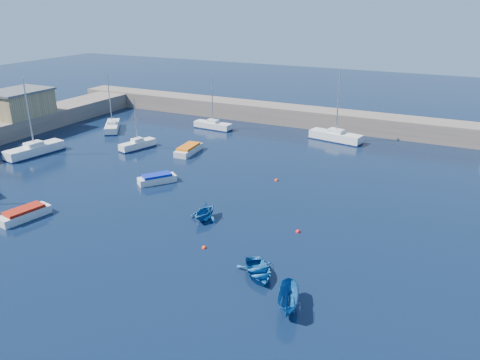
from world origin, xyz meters
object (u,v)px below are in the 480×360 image
at_px(sailboat_2, 35,150).
at_px(dinghy_right, 288,300).
at_px(sailboat_5, 213,125).
at_px(motorboat_1, 157,179).
at_px(sailboat_6, 336,136).
at_px(sailboat_3, 138,145).
at_px(sailboat_4, 112,126).
at_px(dinghy_left, 205,211).
at_px(dinghy_center, 258,271).
at_px(motorboat_0, 25,214).
at_px(brick_shed_a, 20,104).
at_px(motorboat_2, 189,149).

distance_m(sailboat_2, dinghy_right, 42.41).
height_order(sailboat_5, motorboat_1, sailboat_5).
relative_size(sailboat_6, motorboat_1, 2.37).
bearing_deg(sailboat_3, motorboat_1, -26.79).
bearing_deg(sailboat_4, sailboat_3, -68.23).
xyz_separation_m(sailboat_6, dinghy_left, (-3.68, -29.15, 0.13)).
bearing_deg(dinghy_center, motorboat_0, 143.74).
relative_size(brick_shed_a, sailboat_5, 1.04).
relative_size(brick_shed_a, dinghy_center, 2.17).
xyz_separation_m(motorboat_0, motorboat_1, (5.41, 12.34, -0.01)).
xyz_separation_m(sailboat_4, sailboat_6, (31.24, 9.15, 0.08)).
distance_m(sailboat_3, dinghy_center, 33.34).
height_order(sailboat_6, motorboat_2, sailboat_6).
relative_size(motorboat_0, dinghy_left, 1.55).
xyz_separation_m(sailboat_5, dinghy_left, (14.56, -27.27, 0.23)).
xyz_separation_m(sailboat_6, dinghy_right, (7.51, -37.96, 0.02)).
bearing_deg(dinghy_center, brick_shed_a, 118.74).
xyz_separation_m(sailboat_3, motorboat_1, (9.44, -8.85, -0.10)).
relative_size(sailboat_2, dinghy_left, 3.20).
relative_size(sailboat_5, sailboat_6, 0.82).
xyz_separation_m(sailboat_6, motorboat_2, (-15.20, -13.51, -0.18)).
xyz_separation_m(sailboat_5, motorboat_2, (3.04, -11.63, -0.08)).
bearing_deg(motorboat_1, motorboat_2, 140.64).
bearing_deg(brick_shed_a, dinghy_center, -23.00).
relative_size(sailboat_5, dinghy_center, 2.10).
height_order(sailboat_2, sailboat_6, sailboat_2).
xyz_separation_m(sailboat_5, dinghy_right, (25.75, -36.08, 0.12)).
xyz_separation_m(sailboat_2, sailboat_4, (0.81, 13.51, -0.08)).
distance_m(motorboat_0, motorboat_1, 13.47).
height_order(dinghy_center, dinghy_right, dinghy_right).
bearing_deg(sailboat_2, motorboat_2, 37.42).
xyz_separation_m(sailboat_2, dinghy_left, (28.37, -6.49, 0.14)).
relative_size(sailboat_3, dinghy_center, 1.82).
relative_size(sailboat_5, motorboat_1, 1.93).
xyz_separation_m(sailboat_6, dinghy_center, (4.25, -35.32, -0.28)).
bearing_deg(motorboat_1, motorboat_0, -76.85).
height_order(motorboat_0, dinghy_left, dinghy_left).
relative_size(brick_shed_a, sailboat_6, 0.84).
distance_m(sailboat_5, dinghy_center, 40.29).
relative_size(brick_shed_a, dinghy_right, 2.29).
height_order(sailboat_2, dinghy_left, sailboat_2).
bearing_deg(sailboat_3, dinghy_center, -21.38).
relative_size(brick_shed_a, sailboat_3, 1.19).
xyz_separation_m(motorboat_1, dinghy_left, (9.00, -5.39, 0.33)).
distance_m(dinghy_center, dinghy_right, 4.21).
relative_size(sailboat_3, motorboat_2, 1.33).
xyz_separation_m(brick_shed_a, sailboat_4, (11.20, 6.36, -3.53)).
xyz_separation_m(sailboat_2, sailboat_6, (32.04, 22.66, 0.01)).
bearing_deg(dinghy_right, dinghy_center, 124.42).
xyz_separation_m(sailboat_3, sailboat_4, (-9.12, 5.77, 0.02)).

